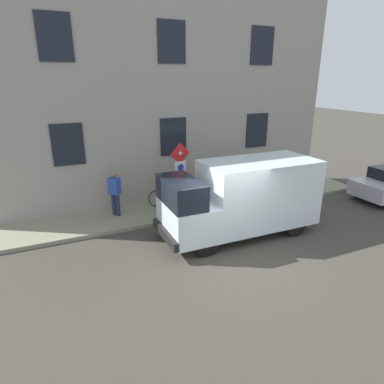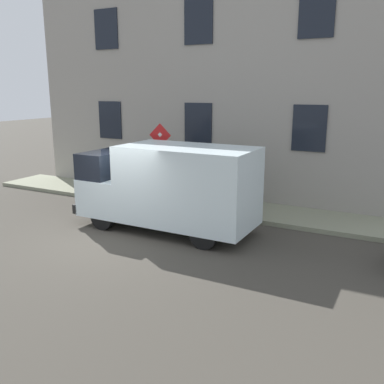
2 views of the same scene
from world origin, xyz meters
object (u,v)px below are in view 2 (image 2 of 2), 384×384
at_px(pedestrian, 128,168).
at_px(bicycle_black, 198,188).
at_px(bicycle_orange, 180,186).
at_px(sign_post_stacked, 161,153).
at_px(delivery_van, 169,186).
at_px(bicycle_green, 217,190).
at_px(litter_bin, 177,192).
at_px(bicycle_blue, 237,193).

bearing_deg(pedestrian, bicycle_black, 146.46).
distance_m(bicycle_black, bicycle_orange, 0.75).
bearing_deg(bicycle_black, sign_post_stacked, 54.35).
xyz_separation_m(delivery_van, pedestrian, (3.00, 3.63, -0.26)).
relative_size(bicycle_black, bicycle_orange, 1.00).
bearing_deg(bicycle_green, bicycle_orange, -5.41).
distance_m(delivery_van, pedestrian, 4.72).
bearing_deg(litter_bin, delivery_van, -156.02).
bearing_deg(bicycle_blue, bicycle_black, 8.00).
relative_size(bicycle_blue, pedestrian, 1.00).
height_order(delivery_van, bicycle_green, delivery_van).
distance_m(pedestrian, litter_bin, 2.92).
distance_m(delivery_van, bicycle_blue, 3.45).
bearing_deg(sign_post_stacked, bicycle_green, -48.59).
bearing_deg(litter_bin, pedestrian, 70.72).
height_order(sign_post_stacked, pedestrian, sign_post_stacked).
distance_m(sign_post_stacked, pedestrian, 2.58).
height_order(bicycle_orange, pedestrian, pedestrian).
height_order(sign_post_stacked, bicycle_black, sign_post_stacked).
height_order(sign_post_stacked, bicycle_blue, sign_post_stacked).
distance_m(sign_post_stacked, bicycle_black, 2.10).
distance_m(bicycle_green, litter_bin, 1.54).
bearing_deg(bicycle_green, delivery_van, 83.60).
xyz_separation_m(delivery_van, bicycle_black, (3.25, 0.70, -0.82)).
height_order(delivery_van, bicycle_orange, delivery_van).
relative_size(delivery_van, bicycle_orange, 3.13).
distance_m(delivery_van, bicycle_green, 3.35).
bearing_deg(bicycle_orange, pedestrian, 6.52).
bearing_deg(pedestrian, sign_post_stacked, 115.07).
bearing_deg(bicycle_black, litter_bin, 73.78).
bearing_deg(litter_bin, bicycle_blue, -55.18).
relative_size(delivery_van, bicycle_black, 3.12).
distance_m(sign_post_stacked, litter_bin, 1.46).
relative_size(sign_post_stacked, litter_bin, 2.96).
bearing_deg(bicycle_orange, bicycle_blue, -179.87).
relative_size(bicycle_orange, pedestrian, 0.99).
xyz_separation_m(bicycle_black, bicycle_orange, (0.00, 0.75, 0.00)).
bearing_deg(bicycle_orange, bicycle_green, -179.92).
relative_size(bicycle_blue, litter_bin, 1.91).
xyz_separation_m(delivery_van, litter_bin, (2.05, 0.91, -0.74)).
bearing_deg(delivery_van, bicycle_blue, -103.51).
relative_size(delivery_van, pedestrian, 3.11).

